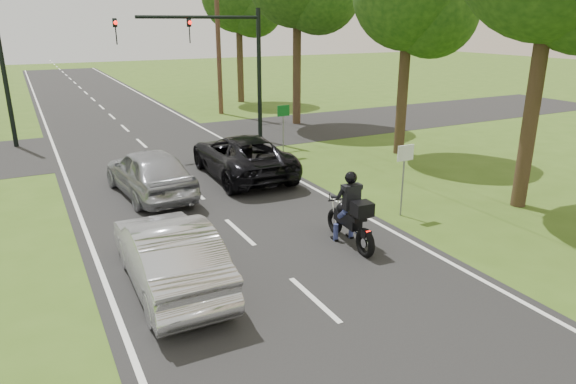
% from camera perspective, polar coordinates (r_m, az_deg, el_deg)
% --- Properties ---
extents(ground, '(140.00, 140.00, 0.00)m').
position_cam_1_polar(ground, '(10.78, 2.91, -11.86)').
color(ground, '#3C5919').
rests_on(ground, ground).
extents(road, '(8.00, 100.00, 0.01)m').
position_cam_1_polar(road, '(19.39, -12.17, 1.76)').
color(road, black).
rests_on(road, ground).
extents(cross_road, '(60.00, 7.00, 0.01)m').
position_cam_1_polar(cross_road, '(25.06, -15.96, 5.22)').
color(cross_road, black).
rests_on(cross_road, ground).
extents(motorcycle_rider, '(0.66, 2.28, 1.96)m').
position_cam_1_polar(motorcycle_rider, '(12.99, 7.06, -2.75)').
color(motorcycle_rider, black).
rests_on(motorcycle_rider, ground).
extents(dark_suv, '(2.71, 5.57, 1.53)m').
position_cam_1_polar(dark_suv, '(18.86, -5.18, 4.07)').
color(dark_suv, black).
rests_on(dark_suv, road).
extents(silver_sedan, '(1.66, 4.61, 1.51)m').
position_cam_1_polar(silver_sedan, '(11.20, -13.10, -6.71)').
color(silver_sedan, '#B9B9BE').
rests_on(silver_sedan, road).
extents(silver_suv, '(2.32, 4.83, 1.59)m').
position_cam_1_polar(silver_suv, '(17.20, -15.16, 2.18)').
color(silver_suv, '#A1A2A8').
rests_on(silver_suv, road).
extents(traffic_signal, '(6.38, 0.44, 6.00)m').
position_cam_1_polar(traffic_signal, '(23.48, -7.55, 15.13)').
color(traffic_signal, black).
rests_on(traffic_signal, ground).
extents(signal_pole_far, '(0.20, 0.20, 6.00)m').
position_cam_1_polar(signal_pole_far, '(26.11, -28.91, 10.86)').
color(signal_pole_far, black).
rests_on(signal_pole_far, ground).
extents(utility_pole_far, '(1.60, 0.28, 10.00)m').
position_cam_1_polar(utility_pole_far, '(31.94, -7.82, 17.66)').
color(utility_pole_far, brown).
rests_on(utility_pole_far, ground).
extents(sign_white, '(0.55, 0.07, 2.12)m').
position_cam_1_polar(sign_white, '(15.00, 12.83, 3.15)').
color(sign_white, slate).
rests_on(sign_white, ground).
extents(sign_green, '(0.55, 0.07, 2.12)m').
position_cam_1_polar(sign_green, '(21.64, -0.53, 8.23)').
color(sign_green, slate).
rests_on(sign_green, ground).
extents(tree_row_c, '(4.80, 4.65, 8.76)m').
position_cam_1_polar(tree_row_c, '(22.22, 14.18, 19.99)').
color(tree_row_c, '#332316').
rests_on(tree_row_c, ground).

